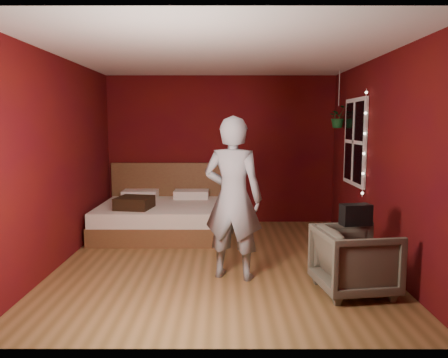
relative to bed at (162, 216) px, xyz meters
The scene contains 10 objects.
floor 1.76m from the bed, 56.91° to the right, with size 4.50×4.50×0.00m, color olive.
room_walls 2.23m from the bed, 56.91° to the right, with size 4.04×4.54×2.62m.
window 3.21m from the bed, 10.83° to the right, with size 0.05×0.97×1.27m.
fairy_lights 3.32m from the bed, 20.54° to the right, with size 0.04×0.04×1.45m.
bed is the anchor object (origin of this frame).
person 2.44m from the bed, 61.98° to the right, with size 0.68×0.44×1.85m, color gray.
armchair 3.48m from the bed, 46.93° to the right, with size 0.74×0.77×0.70m, color #625C4D.
handbag 3.45m from the bed, 45.17° to the right, with size 0.31×0.16×0.22m, color black.
throw_pillow 0.65m from the bed, 127.26° to the right, with size 0.50×0.50×0.18m, color black.
hanging_plant 3.25m from the bed, ahead, with size 0.39×0.36×0.90m.
Camera 1 is at (0.06, -5.49, 1.76)m, focal length 35.00 mm.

